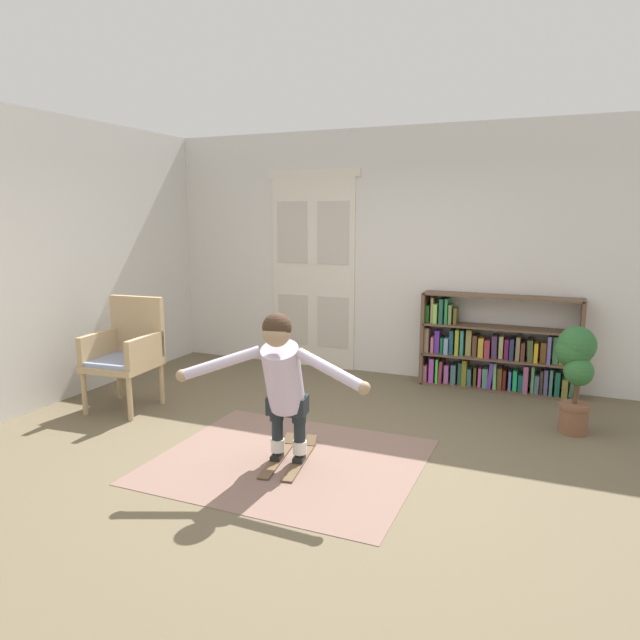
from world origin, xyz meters
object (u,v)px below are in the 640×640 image
Objects in this scene: bookshelf at (494,352)px; potted_plant at (576,364)px; skis_pair at (290,457)px; wicker_chair at (127,350)px; person_skier at (282,377)px.

bookshelf is 1.77× the size of potted_plant.
bookshelf is 1.34m from potted_plant.
potted_plant reaches higher than skis_pair.
potted_plant is at bearing 36.56° from skis_pair.
potted_plant is at bearing -52.74° from bookshelf.
bookshelf is 2.08× the size of skis_pair.
potted_plant is 1.18× the size of skis_pair.
skis_pair is (-1.25, -2.57, -0.40)m from bookshelf.
bookshelf is 3.88m from wicker_chair.
person_skier is (-2.02, -1.69, 0.11)m from potted_plant.
bookshelf is 2.89m from skis_pair.
potted_plant is (4.10, 0.99, 0.04)m from wicker_chair.
person_skier is at bearing -114.01° from bookshelf.
potted_plant is 2.64m from person_skier.
bookshelf reaches higher than skis_pair.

